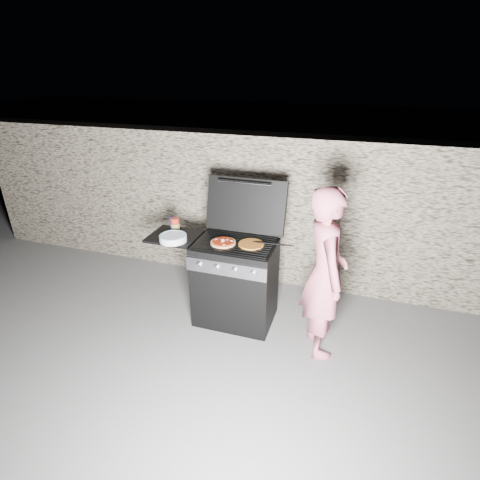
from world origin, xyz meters
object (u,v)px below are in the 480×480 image
(gas_grill, at_px, (213,278))
(person, at_px, (325,274))
(sauce_jar, at_px, (175,224))
(pizza_topped, at_px, (223,242))

(gas_grill, distance_m, person, 1.22)
(gas_grill, bearing_deg, sauce_jar, 166.30)
(gas_grill, distance_m, pizza_topped, 0.49)
(pizza_topped, relative_size, sauce_jar, 1.74)
(pizza_topped, height_order, sauce_jar, sauce_jar)
(person, bearing_deg, sauce_jar, 59.59)
(person, bearing_deg, gas_grill, 61.08)
(sauce_jar, bearing_deg, pizza_topped, -14.78)
(gas_grill, bearing_deg, pizza_topped, -18.26)
(pizza_topped, bearing_deg, sauce_jar, 165.22)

